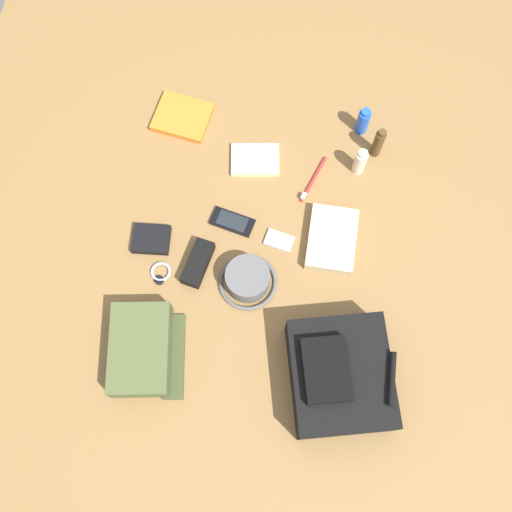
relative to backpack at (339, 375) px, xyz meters
The scene contains 16 objects.
ground_plane 0.42m from the backpack, 139.54° to the right, with size 2.64×2.02×0.02m, color brown.
backpack is the anchor object (origin of this frame).
toiletry_pouch 0.54m from the backpack, 89.98° to the right, with size 0.27×0.23×0.09m.
bucket_hat 0.37m from the backpack, 130.66° to the right, with size 0.17×0.17×0.07m.
deodorant_spray 0.80m from the backpack, behind, with size 0.04×0.04×0.11m.
cologne_bottle 0.73m from the backpack, behind, with size 0.03×0.03×0.12m.
lotion_bottle 0.66m from the backpack, behind, with size 0.04×0.04×0.11m.
paperback_novel 0.95m from the backpack, 143.39° to the right, with size 0.17×0.19×0.02m.
cell_phone 0.56m from the backpack, 140.12° to the right, with size 0.09×0.14×0.01m.
media_player 0.44m from the backpack, 151.67° to the right, with size 0.07×0.09×0.01m.
wristwatch 0.59m from the backpack, 113.56° to the right, with size 0.07×0.06×0.01m.
toothbrush 0.61m from the backpack, 167.77° to the right, with size 0.16×0.07×0.02m.
wallet 0.68m from the backpack, 119.68° to the right, with size 0.09×0.11×0.02m, color black.
notepad 0.72m from the backpack, 153.95° to the right, with size 0.11×0.15×0.02m, color beige.
folded_towel 0.41m from the backpack, behind, with size 0.20×0.14×0.04m, color #C6B289.
sunglasses_case 0.52m from the backpack, 122.40° to the right, with size 0.14×0.06×0.04m, color black.
Camera 1 is at (0.54, 0.07, 1.61)m, focal length 40.24 mm.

